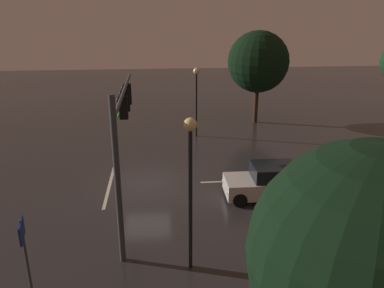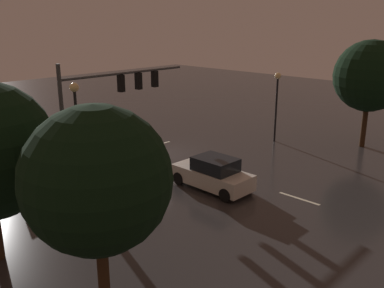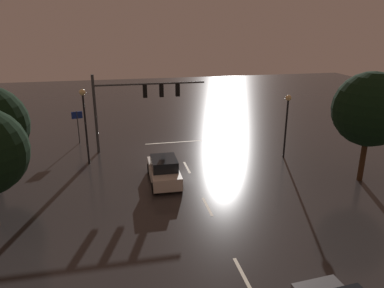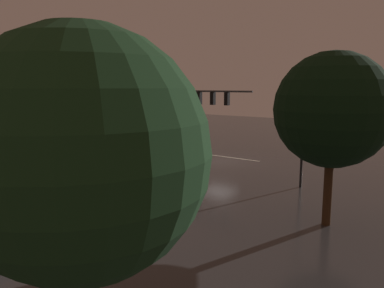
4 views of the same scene
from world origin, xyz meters
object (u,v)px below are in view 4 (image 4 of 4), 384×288
tree_left_near (84,154)px  tree_right_near (19,110)px  tree_right_far (67,106)px  street_lamp_left_kerb (303,128)px  car_approaching (146,161)px  street_lamp_right_kerb (138,109)px  traffic_signal_assembly (193,104)px  route_sign (169,125)px  tree_left_far (332,110)px

tree_left_near → tree_right_near: size_ratio=1.08×
tree_right_near → tree_right_far: (1.19, -4.92, 0.05)m
tree_right_near → tree_right_far: size_ratio=0.96×
tree_left_near → tree_right_near: bearing=-26.1°
street_lamp_left_kerb → tree_left_near: (-2.88, 17.02, 1.30)m
car_approaching → street_lamp_right_kerb: (5.03, -4.34, 3.06)m
street_lamp_right_kerb → tree_left_near: 25.75m
traffic_signal_assembly → street_lamp_left_kerb: size_ratio=1.81×
tree_right_near → street_lamp_right_kerb: bearing=-117.9°
tree_left_near → car_approaching: bearing=-48.7°
tree_right_far → street_lamp_right_kerb: bearing=-150.4°
route_sign → tree_left_far: 22.56m
car_approaching → street_lamp_right_kerb: 7.31m
tree_right_far → tree_right_near: bearing=103.5°
tree_right_near → tree_left_far: tree_left_far is taller
traffic_signal_assembly → tree_right_near: tree_right_near is taller
traffic_signal_assembly → tree_right_far: bearing=30.7°
traffic_signal_assembly → tree_left_far: (-13.92, 9.25, 0.48)m
car_approaching → route_sign: bearing=-57.4°
traffic_signal_assembly → tree_right_far: (9.33, 5.54, -0.23)m
tree_left_near → traffic_signal_assembly: bearing=-57.0°
route_sign → tree_right_near: size_ratio=0.45×
street_lamp_right_kerb → street_lamp_left_kerb: bearing=173.4°
tree_left_near → tree_left_far: bearing=-90.8°
route_sign → tree_left_far: bearing=147.6°
car_approaching → route_sign: (6.10, -9.55, 1.25)m
traffic_signal_assembly → street_lamp_left_kerb: bearing=159.0°
traffic_signal_assembly → street_lamp_right_kerb: 4.65m
traffic_signal_assembly → tree_left_near: size_ratio=1.31×
street_lamp_right_kerb → tree_right_far: bearing=29.6°
car_approaching → route_sign: route_sign is taller
traffic_signal_assembly → street_lamp_right_kerb: size_ratio=1.58×
street_lamp_left_kerb → route_sign: size_ratio=1.72×
tree_right_near → tree_right_far: bearing=-76.5°
car_approaching → tree_right_far: size_ratio=0.67×
route_sign → car_approaching: bearing=122.6°
tree_left_near → tree_right_near: 24.39m
route_sign → street_lamp_right_kerb: bearing=101.7°
tree_right_near → street_lamp_left_kerb: bearing=-161.7°
car_approaching → tree_left_near: tree_left_near is taller
car_approaching → tree_left_near: (-12.63, 14.38, 3.95)m
traffic_signal_assembly → street_lamp_left_kerb: (-10.86, 4.17, -0.91)m
street_lamp_left_kerb → route_sign: bearing=-23.5°
route_sign → tree_right_far: (4.34, 8.29, 2.07)m
street_lamp_left_kerb → tree_right_near: bearing=18.3°
traffic_signal_assembly → car_approaching: 7.76m
tree_left_far → tree_right_far: tree_left_far is taller
car_approaching → tree_right_near: (9.26, 3.66, 3.27)m
street_lamp_right_kerb → tree_right_near: (4.23, 8.00, 0.21)m
traffic_signal_assembly → car_approaching: (-1.11, 6.81, -3.55)m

